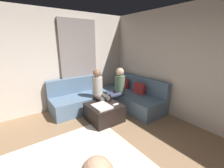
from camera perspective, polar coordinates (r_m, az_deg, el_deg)
wall_back at (r=3.71m, az=33.00°, el=5.06°), size 6.00×0.12×2.70m
wall_left at (r=4.32m, az=-29.12°, el=6.80°), size 0.12×6.00×2.70m
curtain_panel at (r=4.57m, az=-12.41°, el=7.56°), size 0.06×1.10×2.50m
sectional_couch at (r=4.44m, az=-0.80°, el=-5.26°), size 2.10×2.55×0.87m
ottoman at (r=3.73m, az=-3.05°, el=-10.78°), size 0.76×0.76×0.42m
folded_blanket at (r=3.50m, az=-3.88°, el=-8.52°), size 0.44×0.36×0.04m
coffee_mug at (r=3.89m, az=-2.63°, el=-5.50°), size 0.08×0.08×0.10m
game_remote at (r=3.62m, az=1.41°, el=-7.78°), size 0.05×0.15×0.02m
person_on_couch_back at (r=4.15m, az=1.94°, el=-1.33°), size 0.30×0.60×1.20m
person_on_couch_side at (r=3.97m, az=-4.89°, el=-2.16°), size 0.60×0.30×1.20m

